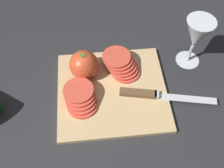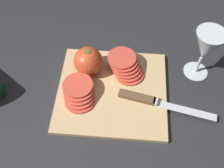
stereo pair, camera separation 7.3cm
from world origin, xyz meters
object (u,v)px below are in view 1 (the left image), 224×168
at_px(whole_tomato, 84,65).
at_px(knife, 148,94).
at_px(wine_glass, 196,36).
at_px(tomato_slice_stack_near, 121,64).
at_px(tomato_slice_stack_far, 80,98).

relative_size(whole_tomato, knife, 0.32).
xyz_separation_m(wine_glass, tomato_slice_stack_near, (-0.22, -0.02, -0.07)).
xyz_separation_m(wine_glass, tomato_slice_stack_far, (-0.34, -0.12, -0.08)).
distance_m(wine_glass, knife, 0.22).
distance_m(knife, tomato_slice_stack_far, 0.19).
height_order(whole_tomato, tomato_slice_stack_far, whole_tomato).
bearing_deg(tomato_slice_stack_far, wine_glass, 20.14).
relative_size(wine_glass, whole_tomato, 1.91).
distance_m(wine_glass, tomato_slice_stack_near, 0.23).
distance_m(knife, tomato_slice_stack_near, 0.12).
bearing_deg(whole_tomato, tomato_slice_stack_far, -99.51).
bearing_deg(knife, whole_tomato, 163.35).
xyz_separation_m(knife, tomato_slice_stack_far, (-0.19, -0.00, 0.01)).
bearing_deg(whole_tomato, tomato_slice_stack_near, 3.61).
relative_size(wine_glass, tomato_slice_stack_near, 1.44).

